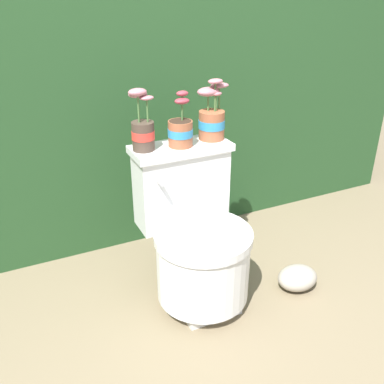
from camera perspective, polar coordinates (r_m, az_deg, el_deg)
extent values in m
plane|color=#75664C|center=(1.96, -1.79, -14.35)|extent=(12.00, 12.00, 0.00)
cube|color=#234723|center=(2.38, -11.07, 15.11)|extent=(3.45, 0.66, 1.67)
cube|color=silver|center=(1.94, 1.41, -13.85)|extent=(0.24, 0.28, 0.05)
cylinder|color=silver|center=(1.84, 1.46, -9.99)|extent=(0.39, 0.39, 0.27)
cylinder|color=silver|center=(1.75, 1.52, -5.89)|extent=(0.41, 0.41, 0.04)
cube|color=silver|center=(1.86, -1.42, 0.62)|extent=(0.40, 0.16, 0.33)
cube|color=silver|center=(1.79, -1.48, 5.85)|extent=(0.42, 0.18, 0.03)
cylinder|color=silver|center=(1.68, -4.30, 1.41)|extent=(0.02, 0.05, 0.02)
cylinder|color=#47382D|center=(1.72, -6.53, 7.42)|extent=(0.09, 0.09, 0.12)
cylinder|color=red|center=(1.72, -6.54, 7.60)|extent=(0.09, 0.09, 0.03)
cylinder|color=#332319|center=(1.71, -6.61, 9.06)|extent=(0.08, 0.08, 0.01)
cylinder|color=#4C753D|center=(1.69, -7.17, 10.97)|extent=(0.01, 0.01, 0.11)
ellipsoid|color=#B26B75|center=(1.67, -7.29, 13.07)|extent=(0.07, 0.05, 0.03)
cylinder|color=#4C753D|center=(1.69, -5.98, 10.73)|extent=(0.01, 0.01, 0.09)
ellipsoid|color=#B26B75|center=(1.68, -6.06, 12.37)|extent=(0.06, 0.04, 0.02)
cylinder|color=#4C753D|center=(1.71, -7.13, 10.97)|extent=(0.01, 0.01, 0.10)
ellipsoid|color=#B26B75|center=(1.70, -7.24, 12.80)|extent=(0.08, 0.05, 0.03)
cylinder|color=#9E5638|center=(1.76, -1.56, 7.79)|extent=(0.10, 0.10, 0.11)
cylinder|color=#2D84BC|center=(1.76, -1.56, 7.96)|extent=(0.10, 0.10, 0.03)
cylinder|color=#332319|center=(1.74, -1.58, 9.26)|extent=(0.09, 0.09, 0.01)
cylinder|color=#4C753D|center=(1.74, -1.34, 10.67)|extent=(0.01, 0.01, 0.07)
ellipsoid|color=#93333D|center=(1.73, -1.35, 12.03)|extent=(0.06, 0.04, 0.02)
cylinder|color=#4C753D|center=(1.75, -1.29, 11.21)|extent=(0.01, 0.01, 0.10)
ellipsoid|color=#93333D|center=(1.74, -1.31, 13.01)|extent=(0.05, 0.04, 0.02)
cylinder|color=#9E5638|center=(1.84, 2.63, 8.89)|extent=(0.11, 0.11, 0.12)
cylinder|color=#2D84BC|center=(1.84, 2.63, 9.07)|extent=(0.11, 0.11, 0.04)
cylinder|color=#332319|center=(1.83, 2.66, 10.52)|extent=(0.10, 0.10, 0.01)
cylinder|color=#4C753D|center=(1.82, 3.22, 11.76)|extent=(0.01, 0.01, 0.07)
ellipsoid|color=#B26B75|center=(1.81, 3.25, 12.96)|extent=(0.05, 0.04, 0.02)
cylinder|color=#4C753D|center=(1.83, 2.16, 11.83)|extent=(0.01, 0.01, 0.07)
ellipsoid|color=#B26B75|center=(1.81, 2.19, 13.23)|extent=(0.10, 0.07, 0.04)
cylinder|color=#4C753D|center=(1.85, 3.66, 12.39)|extent=(0.01, 0.01, 0.09)
ellipsoid|color=#B26B75|center=(1.84, 3.71, 14.00)|extent=(0.08, 0.06, 0.02)
cylinder|color=#4C753D|center=(1.81, 3.10, 12.49)|extent=(0.01, 0.01, 0.12)
ellipsoid|color=#B26B75|center=(1.80, 3.15, 14.53)|extent=(0.07, 0.05, 0.02)
ellipsoid|color=#9E9384|center=(2.06, 13.87, -11.05)|extent=(0.19, 0.15, 0.10)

